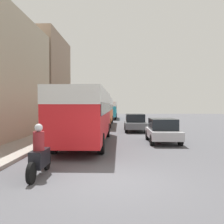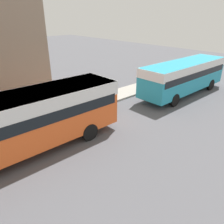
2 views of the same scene
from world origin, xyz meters
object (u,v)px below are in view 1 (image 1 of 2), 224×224
bus_lead (86,110)px  pedestrian_walking_away (63,118)px  motorcycle_behind_lead (39,156)px  bus_following (101,108)px  car_crossing (163,130)px  bus_third_in_line (109,108)px  car_far_curb (135,122)px

bus_lead → pedestrian_walking_away: 11.14m
bus_lead → motorcycle_behind_lead: bus_lead is taller
bus_lead → bus_following: (-0.16, 13.42, -0.04)m
car_crossing → bus_third_in_line: bearing=99.4°
pedestrian_walking_away → motorcycle_behind_lead: bearing=-79.5°
car_crossing → car_far_curb: bearing=100.9°
bus_third_in_line → pedestrian_walking_away: 17.71m
car_far_curb → pedestrian_walking_away: size_ratio=2.52×
bus_third_in_line → motorcycle_behind_lead: 34.63m
car_far_curb → car_crossing: bearing=-79.1°
car_crossing → car_far_curb: car_far_curb is taller
bus_lead → bus_third_in_line: bearing=89.5°
car_crossing → pedestrian_walking_away: pedestrian_walking_away is taller
bus_lead → bus_following: 13.42m
bus_lead → bus_third_in_line: 27.63m
car_crossing → pedestrian_walking_away: 13.01m
bus_following → car_far_curb: bus_following is taller
car_crossing → motorcycle_behind_lead: bearing=-125.0°
car_far_curb → pedestrian_walking_away: 7.86m
car_crossing → pedestrian_walking_away: bearing=130.9°
car_far_curb → pedestrian_walking_away: bearing=156.7°
bus_third_in_line → car_crossing: bearing=-80.6°
car_far_curb → motorcycle_behind_lead: bearing=-105.6°
car_far_curb → pedestrian_walking_away: (-7.22, 3.10, 0.21)m
car_far_curb → bus_lead: bearing=-115.0°
motorcycle_behind_lead → pedestrian_walking_away: size_ratio=1.32×
motorcycle_behind_lead → pedestrian_walking_away: 17.68m
bus_lead → bus_following: bus_lead is taller
bus_third_in_line → car_far_curb: bus_third_in_line is taller
bus_lead → motorcycle_behind_lead: size_ratio=4.55×
bus_following → car_crossing: bearing=-69.3°
bus_lead → car_crossing: (4.70, 0.58, -1.28)m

